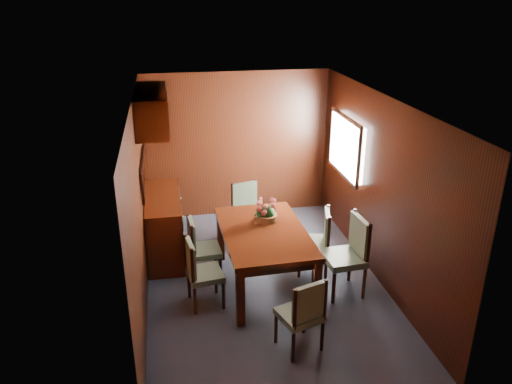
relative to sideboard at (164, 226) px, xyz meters
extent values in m
plane|color=#313543|center=(1.25, -1.00, -0.45)|extent=(4.50, 4.50, 0.00)
cube|color=black|center=(-0.25, -1.00, 0.75)|extent=(0.02, 4.50, 2.40)
cube|color=black|center=(2.75, -1.00, 0.75)|extent=(0.02, 4.50, 2.40)
cube|color=black|center=(1.25, 1.25, 0.75)|extent=(3.00, 0.02, 2.40)
cube|color=black|center=(1.25, -3.25, 0.75)|extent=(3.00, 0.02, 2.40)
cube|color=black|center=(1.25, -1.00, 1.95)|extent=(3.00, 4.50, 0.02)
cube|color=white|center=(2.73, 0.10, 1.00)|extent=(0.14, 1.10, 0.80)
cube|color=#B2B2B7|center=(2.66, 0.10, 1.00)|extent=(0.04, 1.20, 0.90)
cube|color=black|center=(-0.22, 0.00, 0.83)|extent=(0.03, 1.36, 0.41)
cube|color=silver|center=(-0.20, 0.00, 0.83)|extent=(0.01, 1.30, 0.35)
cube|color=#331106|center=(-0.05, 0.00, 1.68)|extent=(0.40, 1.40, 0.50)
cube|color=#331106|center=(0.00, 0.00, 0.00)|extent=(0.48, 1.40, 0.90)
cube|color=#331106|center=(0.81, -1.83, -0.09)|extent=(0.10, 0.10, 0.71)
cube|color=#331106|center=(1.71, -1.80, -0.09)|extent=(0.10, 0.10, 0.71)
cube|color=#331106|center=(0.77, -0.31, -0.09)|extent=(0.10, 0.10, 0.71)
cube|color=#331106|center=(1.67, -0.28, -0.09)|extent=(0.10, 0.10, 0.71)
cube|color=black|center=(1.24, -1.05, 0.21)|extent=(0.96, 1.56, 0.10)
cube|color=#331106|center=(1.24, -1.05, 0.30)|extent=(1.09, 1.69, 0.06)
cylinder|color=black|center=(0.27, -1.19, -0.27)|extent=(0.04, 0.04, 0.35)
cylinder|color=black|center=(0.32, -1.55, -0.27)|extent=(0.04, 0.04, 0.35)
cylinder|color=black|center=(0.61, -1.14, -0.27)|extent=(0.04, 0.04, 0.35)
cylinder|color=black|center=(0.66, -1.50, -0.27)|extent=(0.04, 0.04, 0.35)
cube|color=slate|center=(0.46, -1.35, -0.04)|extent=(0.45, 0.47, 0.07)
cylinder|color=black|center=(0.26, -1.19, 0.19)|extent=(0.04, 0.04, 0.47)
cylinder|color=black|center=(0.31, -1.55, 0.19)|extent=(0.04, 0.04, 0.47)
cube|color=slate|center=(0.30, -1.37, 0.21)|extent=(0.11, 0.38, 0.40)
cylinder|color=black|center=(0.33, -0.58, -0.28)|extent=(0.04, 0.04, 0.35)
cylinder|color=black|center=(0.35, -0.94, -0.28)|extent=(0.04, 0.04, 0.35)
cylinder|color=black|center=(0.67, -0.56, -0.28)|extent=(0.04, 0.04, 0.35)
cylinder|color=black|center=(0.69, -0.92, -0.28)|extent=(0.04, 0.04, 0.35)
cube|color=slate|center=(0.51, -0.75, -0.05)|extent=(0.42, 0.44, 0.07)
cylinder|color=black|center=(0.32, -0.58, 0.18)|extent=(0.04, 0.04, 0.46)
cylinder|color=black|center=(0.35, -0.94, 0.18)|extent=(0.04, 0.04, 0.46)
cube|color=slate|center=(0.35, -0.76, 0.20)|extent=(0.08, 0.38, 0.39)
cylinder|color=black|center=(2.39, -1.60, -0.24)|extent=(0.05, 0.05, 0.41)
cylinder|color=black|center=(2.36, -1.17, -0.24)|extent=(0.05, 0.05, 0.41)
cylinder|color=black|center=(1.99, -1.63, -0.24)|extent=(0.05, 0.05, 0.41)
cylinder|color=black|center=(1.96, -1.20, -0.24)|extent=(0.05, 0.05, 0.41)
cube|color=slate|center=(2.18, -1.40, 0.03)|extent=(0.50, 0.52, 0.09)
cylinder|color=black|center=(2.40, -1.60, 0.30)|extent=(0.05, 0.05, 0.55)
cylinder|color=black|center=(2.37, -1.17, 0.30)|extent=(0.05, 0.05, 0.55)
cube|color=slate|center=(2.37, -1.38, 0.33)|extent=(0.10, 0.45, 0.47)
cylinder|color=black|center=(2.07, -1.07, -0.27)|extent=(0.04, 0.04, 0.36)
cylinder|color=black|center=(2.18, -0.71, -0.27)|extent=(0.04, 0.04, 0.36)
cylinder|color=black|center=(1.73, -0.98, -0.27)|extent=(0.04, 0.04, 0.36)
cylinder|color=black|center=(1.83, -0.62, -0.27)|extent=(0.04, 0.04, 0.36)
cube|color=slate|center=(1.95, -0.84, -0.03)|extent=(0.51, 0.52, 0.07)
cylinder|color=black|center=(2.08, -1.07, 0.21)|extent=(0.04, 0.04, 0.48)
cylinder|color=black|center=(2.18, -0.71, 0.21)|extent=(0.04, 0.04, 0.48)
cube|color=slate|center=(2.12, -0.89, 0.23)|extent=(0.16, 0.39, 0.41)
cylinder|color=black|center=(1.25, -2.55, -0.27)|extent=(0.04, 0.04, 0.35)
cylinder|color=black|center=(1.59, -2.43, -0.27)|extent=(0.04, 0.04, 0.35)
cylinder|color=black|center=(1.14, -2.22, -0.27)|extent=(0.04, 0.04, 0.35)
cylinder|color=black|center=(1.49, -2.11, -0.27)|extent=(0.04, 0.04, 0.35)
cube|color=slate|center=(1.37, -2.33, -0.04)|extent=(0.52, 0.51, 0.07)
cylinder|color=black|center=(1.25, -2.56, 0.19)|extent=(0.04, 0.04, 0.47)
cylinder|color=black|center=(1.60, -2.44, 0.19)|extent=(0.04, 0.04, 0.47)
cube|color=slate|center=(1.42, -2.48, 0.21)|extent=(0.38, 0.17, 0.40)
cylinder|color=black|center=(1.39, 0.36, -0.26)|extent=(0.04, 0.04, 0.37)
cylinder|color=black|center=(1.02, 0.25, -0.26)|extent=(0.04, 0.04, 0.37)
cylinder|color=black|center=(1.49, 0.02, -0.26)|extent=(0.04, 0.04, 0.37)
cylinder|color=black|center=(1.13, -0.10, -0.26)|extent=(0.04, 0.04, 0.37)
cube|color=slate|center=(1.26, 0.13, -0.02)|extent=(0.54, 0.53, 0.08)
cylinder|color=black|center=(1.38, 0.37, 0.23)|extent=(0.04, 0.04, 0.50)
cylinder|color=black|center=(1.02, 0.26, 0.23)|extent=(0.04, 0.04, 0.50)
cube|color=slate|center=(1.21, 0.30, 0.25)|extent=(0.40, 0.17, 0.42)
cylinder|color=#A26131|center=(1.33, -0.77, 0.37)|extent=(0.28, 0.28, 0.09)
sphere|color=#164318|center=(1.33, -0.77, 0.44)|extent=(0.22, 0.22, 0.22)
camera|label=1|loc=(0.13, -6.53, 3.13)|focal=35.00mm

